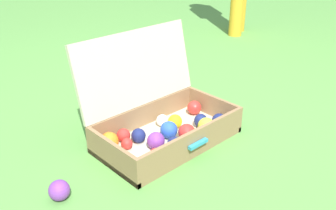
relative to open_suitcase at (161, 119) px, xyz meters
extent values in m
plane|color=#569342|center=(0.04, -0.03, -0.11)|extent=(16.00, 16.00, 0.00)
cube|color=beige|center=(0.00, -0.05, -0.09)|extent=(0.67, 0.36, 0.03)
cube|color=olive|center=(-0.33, -0.05, -0.04)|extent=(0.02, 0.36, 0.14)
cube|color=olive|center=(0.32, -0.05, -0.04)|extent=(0.02, 0.36, 0.14)
cube|color=olive|center=(0.00, -0.22, -0.04)|extent=(0.63, 0.02, 0.14)
cube|color=olive|center=(0.00, 0.13, -0.04)|extent=(0.63, 0.02, 0.14)
cube|color=beige|center=(0.00, 0.18, 0.21)|extent=(0.67, 0.10, 0.36)
cube|color=teal|center=(0.00, -0.24, -0.03)|extent=(0.11, 0.02, 0.02)
sphere|color=navy|center=(-0.06, -0.15, -0.05)|extent=(0.07, 0.07, 0.07)
sphere|color=white|center=(0.05, 0.05, -0.05)|extent=(0.06, 0.06, 0.06)
sphere|color=red|center=(-0.17, -0.15, -0.05)|extent=(0.06, 0.06, 0.06)
sphere|color=navy|center=(-0.13, 0.01, -0.05)|extent=(0.07, 0.07, 0.07)
sphere|color=red|center=(0.05, -0.13, -0.04)|extent=(0.08, 0.08, 0.08)
sphere|color=red|center=(0.26, 0.03, -0.04)|extent=(0.07, 0.07, 0.07)
sphere|color=#D1B784|center=(-0.27, -0.14, -0.05)|extent=(0.05, 0.05, 0.05)
sphere|color=navy|center=(0.25, -0.15, -0.04)|extent=(0.07, 0.07, 0.07)
sphere|color=purple|center=(-0.11, -0.08, -0.04)|extent=(0.08, 0.08, 0.08)
sphere|color=red|center=(-0.20, 0.01, -0.05)|extent=(0.05, 0.05, 0.05)
sphere|color=yellow|center=(0.09, -0.01, -0.05)|extent=(0.07, 0.07, 0.07)
sphere|color=blue|center=(0.00, -0.05, -0.04)|extent=(0.08, 0.08, 0.08)
sphere|color=#CCDB38|center=(0.16, -0.15, -0.04)|extent=(0.08, 0.08, 0.08)
sphere|color=navy|center=(0.19, -0.09, -0.05)|extent=(0.07, 0.07, 0.07)
sphere|color=orange|center=(-0.26, 0.06, -0.04)|extent=(0.08, 0.08, 0.08)
sphere|color=red|center=(-0.18, 0.07, -0.05)|extent=(0.06, 0.06, 0.06)
sphere|color=purple|center=(-0.58, -0.07, -0.06)|extent=(0.08, 0.08, 0.08)
camera|label=1|loc=(-1.05, -1.16, 0.84)|focal=39.96mm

